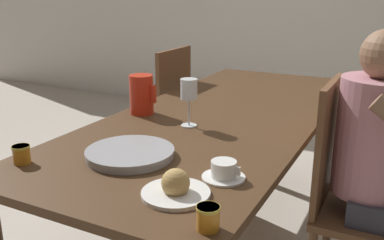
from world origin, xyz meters
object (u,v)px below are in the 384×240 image
object	(u,v)px
wine_glass_water	(189,91)
serving_tray	(130,153)
red_pitcher	(141,94)
chair_person_side	(352,196)
teacup_near_person	(224,171)
chair_opposite	(159,121)
person_seated	(383,156)
jam_jar_amber	(21,154)
jam_jar_red	(208,217)
bread_plate	(176,188)

from	to	relation	value
wine_glass_water	serving_tray	distance (m)	0.43
red_pitcher	wine_glass_water	world-z (taller)	wine_glass_water
red_pitcher	serving_tray	bearing A→B (deg)	-60.64
chair_person_side	red_pitcher	world-z (taller)	chair_person_side
chair_person_side	teacup_near_person	bearing A→B (deg)	-29.65
wine_glass_water	serving_tray	bearing A→B (deg)	-92.25
chair_opposite	teacup_near_person	bearing A→B (deg)	-140.23
person_seated	serving_tray	bearing A→B (deg)	-53.99
red_pitcher	jam_jar_amber	world-z (taller)	red_pitcher
red_pitcher	jam_jar_amber	bearing A→B (deg)	-91.86
wine_glass_water	person_seated	bearing A→B (deg)	11.51
chair_opposite	jam_jar_red	size ratio (longest dim) A/B	15.81
teacup_near_person	jam_jar_amber	bearing A→B (deg)	-163.17
chair_person_side	person_seated	bearing A→B (deg)	91.09
bread_plate	jam_jar_red	world-z (taller)	bread_plate
wine_glass_water	serving_tray	xyz separation A→B (m)	(-0.02, -0.41, -0.14)
wine_glass_water	teacup_near_person	bearing A→B (deg)	-50.97
red_pitcher	jam_jar_red	bearing A→B (deg)	-47.67
person_seated	serving_tray	distance (m)	0.96
bread_plate	jam_jar_amber	size ratio (longest dim) A/B	3.20
chair_person_side	bread_plate	world-z (taller)	chair_person_side
red_pitcher	bread_plate	size ratio (longest dim) A/B	0.93
teacup_near_person	jam_jar_red	world-z (taller)	jam_jar_red
jam_jar_red	jam_jar_amber	bearing A→B (deg)	173.03
chair_opposite	red_pitcher	distance (m)	0.76
person_seated	teacup_near_person	world-z (taller)	person_seated
person_seated	wine_glass_water	bearing A→B (deg)	-78.49
wine_glass_water	bread_plate	size ratio (longest dim) A/B	1.03
serving_tray	chair_person_side	bearing A→B (deg)	39.48
chair_person_side	wine_glass_water	bearing A→B (deg)	-77.08
teacup_near_person	serving_tray	distance (m)	0.36
chair_opposite	teacup_near_person	xyz separation A→B (m)	(0.92, -1.10, 0.27)
serving_tray	chair_opposite	bearing A→B (deg)	117.16
serving_tray	jam_jar_red	world-z (taller)	jam_jar_red
person_seated	serving_tray	world-z (taller)	person_seated
red_pitcher	teacup_near_person	xyz separation A→B (m)	(0.63, -0.49, -0.07)
wine_glass_water	red_pitcher	bearing A→B (deg)	166.01
wine_glass_water	jam_jar_amber	bearing A→B (deg)	-116.62
chair_person_side	jam_jar_amber	world-z (taller)	chair_person_side
chair_opposite	bread_plate	bearing A→B (deg)	-146.45
wine_glass_water	jam_jar_red	world-z (taller)	wine_glass_water
chair_person_side	teacup_near_person	world-z (taller)	chair_person_side
red_pitcher	person_seated	bearing A→B (deg)	4.55
chair_opposite	wine_glass_water	distance (m)	0.98
chair_opposite	jam_jar_amber	xyz separation A→B (m)	(0.27, -1.30, 0.28)
person_seated	jam_jar_red	bearing A→B (deg)	-21.49
person_seated	wine_glass_water	world-z (taller)	person_seated
chair_person_side	teacup_near_person	xyz separation A→B (m)	(-0.33, -0.57, 0.27)
bread_plate	jam_jar_amber	distance (m)	0.58
red_pitcher	jam_jar_red	distance (m)	1.06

